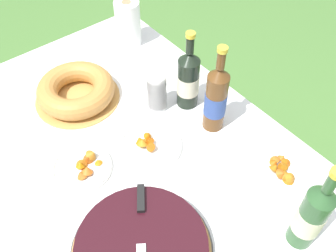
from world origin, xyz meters
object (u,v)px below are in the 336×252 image
Objects in this scene: snack_plate_right at (280,170)px; cider_bottle_amber at (216,99)px; paper_towel_roll at (128,23)px; snack_plate_left at (150,144)px; serving_knife at (141,233)px; cider_bottle_green at (311,216)px; bundt_cake at (76,90)px; juice_bottle_red at (188,79)px; snack_plate_near at (83,167)px; cup_stack at (157,92)px; berry_tart at (142,249)px.

cider_bottle_amber is at bearing -174.39° from snack_plate_right.
snack_plate_left is at bearing -28.08° from paper_towel_roll.
serving_knife is at bearing -66.27° from cider_bottle_amber.
cider_bottle_green is at bearing -8.09° from paper_towel_roll.
juice_bottle_red is at bearing 48.24° from bundt_cake.
paper_towel_roll reaches higher than snack_plate_near.
cup_stack is 0.23m from cider_bottle_amber.
paper_towel_roll is at bearing 174.06° from juice_bottle_red.
cup_stack reaches higher than bundt_cake.
cider_bottle_amber reaches higher than snack_plate_left.
cider_bottle_green is at bearing -0.10° from cup_stack.
juice_bottle_red is at bearing 179.38° from cider_bottle_amber.
serving_knife is 1.56× the size of snack_plate_near.
snack_plate_right is at bearing 83.01° from berry_tart.
cider_bottle_amber reaches higher than juice_bottle_red.
cider_bottle_green is 1.06× the size of juice_bottle_red.
serving_knife is at bearing 144.29° from berry_tart.
serving_knife is 0.52m from cider_bottle_amber.
juice_bottle_red is 0.46m from paper_towel_roll.
berry_tart is 0.69m from bundt_cake.
snack_plate_near reaches higher than snack_plate_left.
berry_tart is at bearing -52.40° from juice_bottle_red.
snack_plate_right is at bearing -1.29° from paper_towel_roll.
berry_tart is 0.52m from snack_plate_right.
cider_bottle_green is (0.92, 0.22, 0.09)m from bundt_cake.
snack_plate_left is 0.62m from paper_towel_roll.
serving_knife is 0.51m from snack_plate_right.
snack_plate_near is (-0.34, -0.00, -0.05)m from serving_knife.
cup_stack is 0.80× the size of snack_plate_near.
snack_plate_left is at bearing 74.71° from snack_plate_near.
cup_stack is 0.68m from cider_bottle_green.
cup_stack is 0.47× the size of cider_bottle_green.
snack_plate_left is 0.45m from snack_plate_right.
paper_towel_roll is (-0.41, 0.15, 0.02)m from cup_stack.
snack_plate_right is at bearing 5.61° from cider_bottle_amber.
berry_tart is 1.15× the size of cider_bottle_amber.
snack_plate_right is (0.73, 0.35, -0.03)m from bundt_cake.
snack_plate_right is at bearing 3.55° from juice_bottle_red.
serving_knife is 1.46× the size of snack_plate_right.
cider_bottle_amber is at bearing 75.45° from snack_plate_left.
cider_bottle_green reaches higher than juice_bottle_red.
cup_stack is 0.12m from juice_bottle_red.
bundt_cake is 0.44m from juice_bottle_red.
paper_towel_roll reaches higher than bundt_cake.
cider_bottle_amber is 0.61m from paper_towel_roll.
cider_bottle_amber reaches higher than snack_plate_near.
cider_bottle_green reaches higher than serving_knife.
bundt_cake is at bearing -154.44° from snack_plate_right.
berry_tart is at bearing -32.78° from paper_towel_roll.
cider_bottle_amber is (-0.21, 0.47, 0.07)m from serving_knife.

